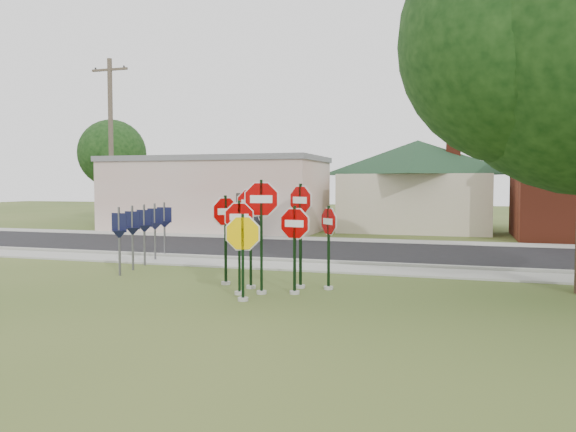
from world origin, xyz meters
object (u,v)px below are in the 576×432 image
(stop_sign_yellow, at_px, (243,247))
(stop_sign_center, at_px, (261,218))
(pedestrian, at_px, (255,219))
(stop_sign_left, at_px, (239,236))
(utility_pole_near, at_px, (111,142))

(stop_sign_yellow, bearing_deg, stop_sign_center, 81.66)
(stop_sign_yellow, bearing_deg, pedestrian, 109.55)
(stop_sign_left, bearing_deg, stop_sign_yellow, -61.77)
(stop_sign_center, relative_size, utility_pole_near, 0.30)
(stop_sign_yellow, xyz_separation_m, utility_pole_near, (-13.75, 14.94, 3.72))
(stop_sign_left, xyz_separation_m, utility_pole_near, (-13.40, 14.29, 3.54))
(stop_sign_center, distance_m, utility_pole_near, 20.00)
(stop_sign_center, xyz_separation_m, pedestrian, (-5.07, 13.01, -0.88))
(stop_sign_center, xyz_separation_m, stop_sign_yellow, (-0.13, -0.89, -0.61))
(stop_sign_left, distance_m, utility_pole_near, 19.91)
(utility_pole_near, distance_m, pedestrian, 9.73)
(stop_sign_center, xyz_separation_m, utility_pole_near, (-13.88, 14.06, 3.12))
(utility_pole_near, bearing_deg, pedestrian, -6.75)
(utility_pole_near, xyz_separation_m, pedestrian, (8.81, -1.04, -4.00))
(stop_sign_left, height_order, utility_pole_near, utility_pole_near)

